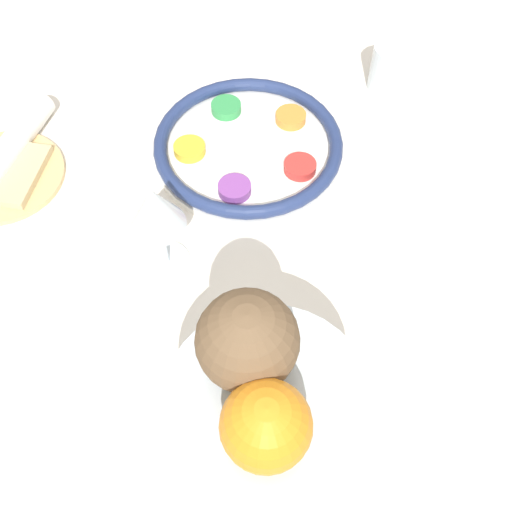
# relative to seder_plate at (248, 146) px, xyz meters

# --- Properties ---
(ground_plane) EXTENTS (8.00, 8.00, 0.00)m
(ground_plane) POSITION_rel_seder_plate_xyz_m (0.07, -0.03, -0.76)
(ground_plane) COLOR #564C47
(dining_table) EXTENTS (1.41, 1.07, 0.75)m
(dining_table) POSITION_rel_seder_plate_xyz_m (0.07, -0.03, -0.39)
(dining_table) COLOR silver
(dining_table) RESTS_ON ground_plane
(seder_plate) EXTENTS (0.28, 0.28, 0.03)m
(seder_plate) POSITION_rel_seder_plate_xyz_m (0.00, 0.00, 0.00)
(seder_plate) COLOR white
(seder_plate) RESTS_ON dining_table
(wine_glass) EXTENTS (0.07, 0.07, 0.15)m
(wine_glass) POSITION_rel_seder_plate_xyz_m (0.22, -0.06, 0.09)
(wine_glass) COLOR silver
(wine_glass) RESTS_ON dining_table
(fruit_stand) EXTENTS (0.20, 0.20, 0.12)m
(fruit_stand) POSITION_rel_seder_plate_xyz_m (0.42, 0.11, 0.08)
(fruit_stand) COLOR silver
(fruit_stand) RESTS_ON dining_table
(orange_fruit) EXTENTS (0.08, 0.08, 0.08)m
(orange_fruit) POSITION_rel_seder_plate_xyz_m (0.45, 0.12, 0.14)
(orange_fruit) COLOR orange
(orange_fruit) RESTS_ON fruit_stand
(coconut) EXTENTS (0.10, 0.10, 0.10)m
(coconut) POSITION_rel_seder_plate_xyz_m (0.38, 0.09, 0.15)
(coconut) COLOR brown
(coconut) RESTS_ON fruit_stand
(bread_plate) EXTENTS (0.18, 0.18, 0.02)m
(bread_plate) POSITION_rel_seder_plate_xyz_m (0.13, -0.34, -0.01)
(bread_plate) COLOR tan
(bread_plate) RESTS_ON dining_table
(napkin_roll) EXTENTS (0.18, 0.05, 0.04)m
(napkin_roll) POSITION_rel_seder_plate_xyz_m (0.07, -0.34, 0.00)
(napkin_roll) COLOR white
(napkin_roll) RESTS_ON dining_table
(cup_near) EXTENTS (0.06, 0.06, 0.08)m
(cup_near) POSITION_rel_seder_plate_xyz_m (-0.19, 0.19, 0.02)
(cup_near) COLOR silver
(cup_near) RESTS_ON dining_table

